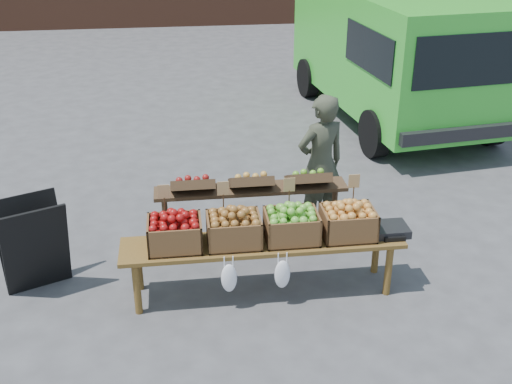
{
  "coord_description": "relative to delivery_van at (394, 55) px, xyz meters",
  "views": [
    {
      "loc": [
        -1.4,
        -5.11,
        3.67
      ],
      "look_at": [
        -0.66,
        0.62,
        0.85
      ],
      "focal_mm": 45.0,
      "sensor_mm": 36.0,
      "label": 1
    }
  ],
  "objects": [
    {
      "name": "ground",
      "position": [
        -2.19,
        -4.94,
        -1.08
      ],
      "size": [
        80.0,
        80.0,
        0.0
      ],
      "primitive_type": "plane",
      "color": "#48484A"
    },
    {
      "name": "crate_red_apples",
      "position": [
        -2.58,
        -4.83,
        -0.37
      ],
      "size": [
        0.5,
        0.4,
        0.28
      ],
      "primitive_type": null,
      "color": "#549C2C",
      "rests_on": "display_bench"
    },
    {
      "name": "display_bench",
      "position": [
        -2.85,
        -4.83,
        -0.79
      ],
      "size": [
        2.7,
        0.56,
        0.57
      ],
      "primitive_type": null,
      "color": "brown",
      "rests_on": "ground"
    },
    {
      "name": "crate_golden_apples",
      "position": [
        -3.68,
        -4.83,
        -0.37
      ],
      "size": [
        0.5,
        0.4,
        0.28
      ],
      "primitive_type": null,
      "color": "maroon",
      "rests_on": "display_bench"
    },
    {
      "name": "vendor",
      "position": [
        -2.03,
        -3.63,
        -0.27
      ],
      "size": [
        0.68,
        0.56,
        1.62
      ],
      "primitive_type": "imported",
      "rotation": [
        0.0,
        0.0,
        3.47
      ],
      "color": "#363B2B",
      "rests_on": "ground"
    },
    {
      "name": "crate_green_apples",
      "position": [
        -2.03,
        -4.83,
        -0.37
      ],
      "size": [
        0.5,
        0.4,
        0.28
      ],
      "primitive_type": null,
      "color": "gold",
      "rests_on": "display_bench"
    },
    {
      "name": "crate_russet_pears",
      "position": [
        -3.13,
        -4.83,
        -0.37
      ],
      "size": [
        0.5,
        0.4,
        0.28
      ],
      "primitive_type": null,
      "color": "brown",
      "rests_on": "display_bench"
    },
    {
      "name": "delivery_van",
      "position": [
        0.0,
        0.0,
        0.0
      ],
      "size": [
        2.79,
        5.05,
        2.16
      ],
      "primitive_type": null,
      "rotation": [
        0.0,
        0.0,
        0.12
      ],
      "color": "green",
      "rests_on": "ground"
    },
    {
      "name": "weighing_scale",
      "position": [
        -1.6,
        -4.83,
        -0.47
      ],
      "size": [
        0.34,
        0.3,
        0.08
      ],
      "primitive_type": "cube",
      "color": "black",
      "rests_on": "display_bench"
    },
    {
      "name": "back_table",
      "position": [
        -2.87,
        -4.11,
        -0.56
      ],
      "size": [
        2.1,
        0.44,
        1.04
      ],
      "primitive_type": null,
      "color": "#402C1B",
      "rests_on": "ground"
    },
    {
      "name": "chalkboard_sign",
      "position": [
        -5.05,
        -4.45,
        -0.6
      ],
      "size": [
        0.71,
        0.56,
        0.95
      ],
      "primitive_type": null,
      "rotation": [
        0.0,
        0.0,
        0.4
      ],
      "color": "black",
      "rests_on": "ground"
    }
  ]
}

